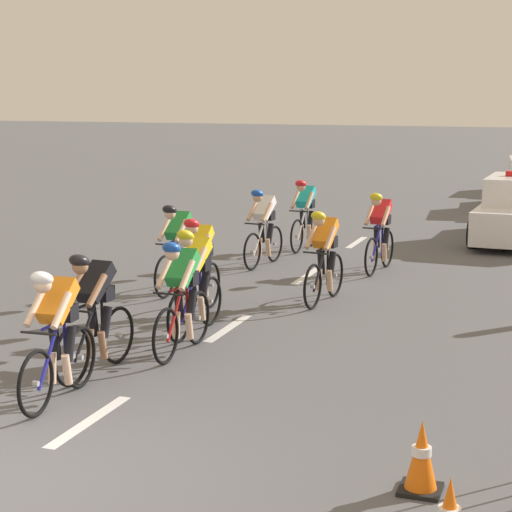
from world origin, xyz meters
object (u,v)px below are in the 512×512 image
Objects in this scene: cyclist_lead at (57,333)px; cyclist_seventh at (324,255)px; cyclist_second at (94,311)px; cyclist_sixth at (177,247)px; cyclist_third at (181,295)px; cyclist_eighth at (263,226)px; cyclist_fifth at (199,264)px; cyclist_ninth at (305,213)px; traffic_cone_mid at (421,457)px; cyclist_fourth at (194,279)px; cyclist_tenth at (380,231)px.

cyclist_seventh is (1.48, 5.60, 0.00)m from cyclist_lead.
cyclist_sixth is at bearing 101.84° from cyclist_second.
cyclist_third is 6.14m from cyclist_eighth.
cyclist_second is at bearing -109.17° from cyclist_seventh.
cyclist_fifth is at bearing 91.29° from cyclist_lead.
cyclist_seventh is 5.00m from cyclist_ninth.
cyclist_lead is at bearing 166.80° from traffic_cone_mid.
cyclist_fourth and cyclist_ninth have the same top height.
cyclist_sixth and cyclist_ninth have the same top height.
cyclist_fourth is 5.50m from cyclist_tenth.
cyclist_fourth is at bearing 133.22° from traffic_cone_mid.
cyclist_tenth is 9.71m from traffic_cone_mid.
cyclist_third is 1.00m from cyclist_fourth.
cyclist_fourth and cyclist_tenth have the same top height.
cyclist_third reaches higher than traffic_cone_mid.
cyclist_second and cyclist_eighth have the same top height.
cyclist_fifth is at bearing -138.09° from cyclist_seventh.
cyclist_fourth reaches higher than traffic_cone_mid.
cyclist_seventh is (0.97, 3.43, 0.00)m from cyclist_third.
cyclist_eighth is at bearing 77.55° from cyclist_sixth.
cyclist_fourth is at bearing -60.70° from cyclist_sixth.
cyclist_eighth is at bearing -96.47° from cyclist_ninth.
cyclist_lead and cyclist_third have the same top height.
cyclist_third is 1.00× the size of cyclist_fifth.
cyclist_ninth and cyclist_tenth have the same top height.
cyclist_second is 1.00× the size of cyclist_fourth.
cyclist_eighth is 10.31m from traffic_cone_mid.
cyclist_second is 1.00× the size of cyclist_eighth.
cyclist_eighth is (0.60, 2.71, 0.00)m from cyclist_sixth.
cyclist_tenth is (0.31, 2.83, 0.00)m from cyclist_seventh.
cyclist_lead is 1.00× the size of cyclist_sixth.
cyclist_seventh is at bearing 75.16° from cyclist_lead.
cyclist_seventh and cyclist_eighth have the same top height.
cyclist_fourth is 1.00× the size of cyclist_tenth.
cyclist_third and cyclist_fourth have the same top height.
cyclist_fourth is at bearing -70.06° from cyclist_fifth.
cyclist_second is 1.00× the size of cyclist_ninth.
cyclist_second is 1.32m from cyclist_third.
cyclist_third is at bearing 61.65° from cyclist_second.
cyclist_lead is 8.25m from cyclist_eighth.
cyclist_eighth is 2.26m from cyclist_tenth.
traffic_cone_mid is (4.61, -9.21, -0.48)m from cyclist_eighth.
cyclist_tenth is at bearing 78.50° from cyclist_third.
traffic_cone_mid is (5.20, -6.50, -0.48)m from cyclist_sixth.
cyclist_fourth is 5.66m from traffic_cone_mid.
cyclist_lead is at bearing -88.74° from cyclist_ninth.
cyclist_second is 7.23m from cyclist_eighth.
cyclist_tenth is (2.25, 0.19, 0.00)m from cyclist_eighth.
cyclist_eighth is at bearing 95.15° from cyclist_fifth.
cyclist_sixth is 1.00× the size of cyclist_ninth.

